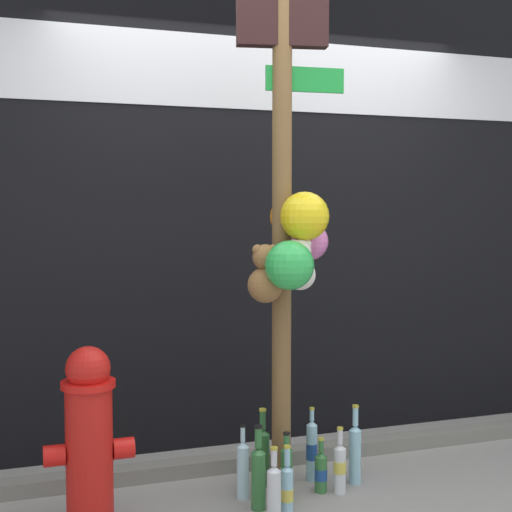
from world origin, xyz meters
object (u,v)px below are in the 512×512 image
fire_hydrant (89,438)px  bottle_11 (281,445)px  bottle_4 (355,452)px  bottle_8 (340,466)px  bottle_10 (243,468)px  bottle_0 (287,474)px  memorial_post (290,211)px  bottle_9 (280,455)px  bottle_6 (321,471)px  bottle_1 (274,491)px  bottle_5 (258,475)px  bottle_7 (312,450)px  bottle_2 (263,454)px  bottle_3 (287,488)px

fire_hydrant → bottle_11: size_ratio=2.25×
bottle_4 → bottle_8: bearing=-146.2°
bottle_4 → bottle_10: bottle_4 is taller
bottle_0 → memorial_post: bearing=63.5°
bottle_10 → bottle_9: bearing=33.1°
bottle_8 → bottle_9: bottle_8 is taller
bottle_6 → bottle_10: 0.40m
bottle_1 → bottle_10: (-0.05, 0.30, 0.01)m
bottle_0 → bottle_11: (0.12, 0.41, -0.00)m
memorial_post → bottle_0: memorial_post is taller
bottle_5 → bottle_8: bottle_5 is taller
bottle_9 → bottle_11: size_ratio=0.86×
bottle_7 → memorial_post: bearing=-143.6°
bottle_6 → bottle_7: size_ratio=0.71×
bottle_4 → bottle_8: 0.16m
bottle_2 → bottle_11: (0.16, 0.16, -0.02)m
bottle_8 → bottle_10: size_ratio=0.91×
bottle_0 → bottle_8: bearing=7.5°
memorial_post → fire_hydrant: bearing=-175.6°
bottle_6 → bottle_8: bearing=-24.3°
bottle_2 → bottle_10: 0.19m
bottle_0 → fire_hydrant: bearing=178.5°
bottle_0 → bottle_9: (0.08, 0.30, -0.02)m
bottle_6 → fire_hydrant: bearing=-177.3°
bottle_0 → bottle_9: bearing=75.0°
memorial_post → bottle_8: 1.31m
bottle_1 → bottle_8: 0.48m
bottle_0 → bottle_6: bottle_0 is taller
bottle_7 → bottle_11: bottle_7 is taller
memorial_post → bottle_4: 1.31m
bottle_3 → bottle_6: (0.25, 0.18, -0.02)m
fire_hydrant → bottle_2: size_ratio=2.05×
bottle_6 → bottle_9: bottle_9 is taller
bottle_8 → bottle_10: bearing=169.2°
bottle_3 → bottle_4: (0.47, 0.23, 0.05)m
memorial_post → bottle_2: memorial_post is taller
fire_hydrant → bottle_4: bearing=4.2°
memorial_post → fire_hydrant: memorial_post is taller
bottle_2 → bottle_4: bearing=-15.2°
memorial_post → bottle_10: size_ratio=6.92×
bottle_8 → bottle_3: bearing=-157.1°
bottle_2 → bottle_6: 0.31m
bottle_0 → bottle_1: 0.21m
bottle_3 → bottle_10: bottle_10 is taller
bottle_0 → bottle_10: bottle_10 is taller
bottle_2 → bottle_5: bearing=-113.2°
bottle_3 → bottle_10: bearing=121.5°
fire_hydrant → bottle_11: fire_hydrant is taller
memorial_post → bottle_4: (0.38, 0.03, -1.25)m
memorial_post → bottle_3: (-0.09, -0.20, -1.30)m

